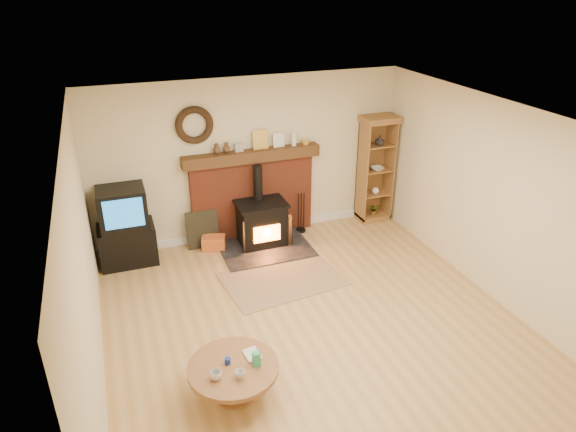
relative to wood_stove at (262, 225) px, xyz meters
name	(u,v)px	position (x,y,z in m)	size (l,w,h in m)	color
ground	(316,328)	(-0.03, -2.27, -0.36)	(5.50, 5.50, 0.00)	#B08549
room_shell	(315,198)	(-0.05, -2.18, 1.36)	(5.02, 5.52, 2.61)	beige
chimney_breast	(253,190)	(-0.03, 0.39, 0.45)	(2.20, 0.22, 1.78)	brown
wood_stove	(262,225)	(0.00, 0.00, 0.00)	(1.40, 1.00, 1.29)	black
area_rug	(282,279)	(-0.06, -1.08, -0.35)	(1.63, 1.12, 0.01)	brown
tv_unit	(125,228)	(-2.05, 0.19, 0.22)	(0.82, 0.59, 1.20)	black
curio_cabinet	(375,169)	(2.13, 0.28, 0.57)	(0.60, 0.43, 1.85)	brown
firelog_box	(214,243)	(-0.77, 0.13, -0.24)	(0.36, 0.23, 0.23)	gold
leaning_painting	(203,229)	(-0.90, 0.28, -0.05)	(0.50, 0.03, 0.61)	black
fire_tools	(301,224)	(0.75, 0.23, -0.22)	(0.16, 0.16, 0.70)	black
coffee_table	(233,372)	(-1.27, -3.02, -0.03)	(0.93, 0.93, 0.56)	brown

